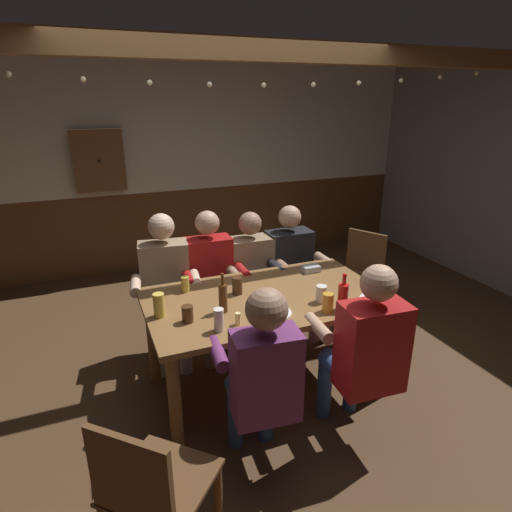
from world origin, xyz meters
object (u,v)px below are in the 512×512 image
plate_1 (378,300)px  bottle_1 (223,297)px  person_1 (212,277)px  plate_0 (274,313)px  person_2 (253,272)px  wall_dart_cabinet (99,160)px  pint_glass_6 (321,294)px  person_4 (262,375)px  pint_glass_0 (328,303)px  pint_glass_3 (188,314)px  person_3 (292,265)px  condiment_caddy (311,269)px  table_candle (238,319)px  chair_empty_near_right (359,274)px  pint_glass_1 (185,284)px  chair_empty_near_left (151,492)px  dining_table (266,309)px  bottle_0 (343,296)px  pint_glass_2 (159,305)px  pint_glass_4 (237,286)px  person_5 (365,348)px  person_0 (166,283)px

plate_1 → bottle_1: bottle_1 is taller
person_1 → bottle_1: (-0.16, -0.82, 0.21)m
plate_0 → plate_1: same height
person_2 → wall_dart_cabinet: wall_dart_cabinet is taller
pint_glass_6 → bottle_1: bearing=170.3°
person_4 → bottle_1: person_4 is taller
bottle_1 → pint_glass_0: bearing=-21.7°
person_4 → pint_glass_3: person_4 is taller
person_3 → condiment_caddy: size_ratio=8.63×
person_4 → table_candle: person_4 is taller
pint_glass_3 → plate_1: bearing=-9.3°
pint_glass_3 → chair_empty_near_right: bearing=24.0°
pint_glass_0 → person_2: bearing=95.2°
pint_glass_1 → person_1: bearing=52.4°
person_2 → person_4: 1.53m
pint_glass_0 → wall_dart_cabinet: bearing=110.7°
table_candle → condiment_caddy: size_ratio=0.57×
chair_empty_near_left → dining_table: bearing=90.0°
person_2 → pint_glass_3: bearing=48.8°
bottle_0 → pint_glass_0: 0.11m
dining_table → pint_glass_6: pint_glass_6 is taller
pint_glass_2 → pint_glass_4: pint_glass_2 is taller
condiment_caddy → chair_empty_near_right: bearing=27.5°
person_5 → table_candle: (-0.67, 0.41, 0.13)m
person_0 → plate_1: person_0 is taller
bottle_0 → pint_glass_2: size_ratio=1.62×
bottle_0 → bottle_1: bottle_1 is taller
chair_empty_near_left → pint_glass_2: (0.25, 1.05, 0.38)m
pint_glass_3 → wall_dart_cabinet: (-0.29, 2.92, 0.60)m
person_0 → person_1: person_0 is taller
person_5 → chair_empty_near_left: 1.41m
plate_0 → pint_glass_1: bearing=128.7°
person_2 → chair_empty_near_right: bearing=179.7°
plate_1 → pint_glass_6: pint_glass_6 is taller
pint_glass_1 → pint_glass_3: bearing=-101.6°
chair_empty_near_left → plate_0: size_ratio=3.69×
person_1 → pint_glass_0: size_ratio=9.66×
person_0 → pint_glass_4: (0.41, -0.60, 0.15)m
person_1 → person_2: person_1 is taller
pint_glass_6 → pint_glass_1: bearing=147.8°
pint_glass_4 → person_5: bearing=-58.4°
bottle_1 → pint_glass_6: (0.67, -0.12, -0.04)m
dining_table → pint_glass_4: size_ratio=13.31×
pint_glass_0 → pint_glass_4: (-0.46, 0.48, -0.00)m
chair_empty_near_right → bottle_1: (-1.65, -0.80, 0.41)m
table_candle → chair_empty_near_right: bearing=31.7°
chair_empty_near_left → person_3: bearing=92.0°
person_1 → pint_glass_6: bearing=120.4°
dining_table → person_0: bearing=129.0°
chair_empty_near_left → plate_1: bearing=65.7°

